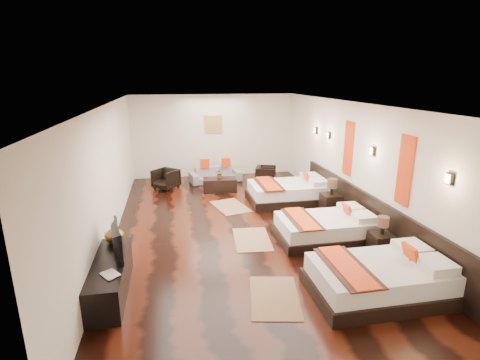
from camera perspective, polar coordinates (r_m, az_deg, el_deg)
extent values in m
cube|color=black|center=(8.46, -0.15, -7.44)|extent=(5.50, 9.50, 0.01)
cube|color=white|center=(7.79, -0.16, 11.85)|extent=(5.50, 9.50, 0.01)
cube|color=silver|center=(12.62, -4.18, 6.94)|extent=(5.50, 0.01, 2.80)
cube|color=silver|center=(7.99, -19.93, 0.80)|extent=(0.01, 9.50, 2.80)
cube|color=silver|center=(8.92, 17.50, 2.52)|extent=(0.01, 9.50, 2.80)
cube|color=black|center=(8.50, 19.24, -4.98)|extent=(0.08, 6.60, 0.90)
cube|color=black|center=(6.41, 20.82, -15.57)|extent=(2.14, 1.33, 0.22)
cube|color=white|center=(6.28, 21.06, -13.49)|extent=(2.04, 1.22, 0.31)
cube|color=#EC3D10|center=(6.42, 25.25, -10.53)|extent=(0.16, 0.33, 0.33)
cube|color=#38190F|center=(5.94, 16.48, -13.00)|extent=(0.56, 1.35, 0.02)
cube|color=#EC3D10|center=(5.93, 16.49, -12.87)|extent=(0.39, 1.35, 0.02)
cube|color=black|center=(8.02, 13.14, -8.39)|extent=(2.02, 1.25, 0.21)
cube|color=white|center=(7.92, 13.25, -6.74)|extent=(1.93, 1.16, 0.29)
cube|color=#EC3D10|center=(8.03, 16.53, -4.67)|extent=(0.15, 0.31, 0.31)
cube|color=#38190F|center=(7.67, 9.68, -6.05)|extent=(0.53, 1.27, 0.02)
cube|color=#EC3D10|center=(7.67, 9.69, -5.95)|extent=(0.37, 1.27, 0.02)
cube|color=black|center=(10.19, 7.53, -2.78)|extent=(2.17, 1.34, 0.23)
cube|color=white|center=(10.11, 7.59, -1.34)|extent=(2.07, 1.24, 0.31)
cube|color=#EC3D10|center=(10.20, 10.40, 0.33)|extent=(0.16, 0.33, 0.33)
cube|color=#38190F|center=(9.90, 4.50, -0.61)|extent=(0.57, 1.36, 0.02)
cube|color=#EC3D10|center=(9.89, 4.50, -0.53)|extent=(0.39, 1.36, 0.02)
cube|color=black|center=(7.64, 21.22, -9.40)|extent=(0.40, 0.40, 0.45)
cylinder|color=black|center=(7.51, 21.45, -7.23)|extent=(0.07, 0.07, 0.18)
cylinder|color=#3F2619|center=(7.46, 21.58, -6.09)|extent=(0.22, 0.22, 0.20)
cube|color=black|center=(9.47, 14.08, -3.67)|extent=(0.46, 0.46, 0.51)
cylinder|color=black|center=(9.36, 14.22, -1.59)|extent=(0.08, 0.08, 0.21)
cylinder|color=#3F2619|center=(9.31, 14.30, -0.50)|extent=(0.25, 0.25, 0.23)
cube|color=#946F4B|center=(6.03, 5.43, -17.83)|extent=(0.97, 1.32, 0.01)
cube|color=#946F4B|center=(7.86, 1.89, -9.28)|extent=(0.86, 1.27, 0.01)
cube|color=#946F4B|center=(9.75, -1.52, -4.17)|extent=(1.03, 1.35, 0.01)
cube|color=black|center=(6.32, -19.66, -14.18)|extent=(0.50, 1.80, 0.55)
imported|color=black|center=(6.26, -19.39, -8.99)|extent=(0.30, 0.90, 0.52)
imported|color=black|center=(5.76, -20.65, -14.10)|extent=(0.33, 0.34, 0.03)
imported|color=brown|center=(6.75, -19.16, -7.91)|extent=(0.37, 0.37, 0.35)
imported|color=gray|center=(12.02, -3.87, 0.86)|extent=(1.76, 0.94, 0.49)
imported|color=black|center=(11.46, -11.57, 0.16)|extent=(0.94, 0.95, 0.62)
imported|color=black|center=(11.81, 4.08, 0.80)|extent=(0.81, 0.80, 0.58)
cube|color=black|center=(11.03, -3.19, -0.75)|extent=(1.04, 0.58, 0.40)
imported|color=#2D561C|center=(10.97, -3.20, 1.04)|extent=(0.28, 0.25, 0.29)
cube|color=#D86014|center=(7.28, 24.50, 1.35)|extent=(0.04, 0.40, 1.30)
cube|color=#D86014|center=(9.11, 16.66, 4.79)|extent=(0.04, 0.40, 1.30)
cube|color=black|center=(6.40, 30.06, 0.19)|extent=(0.06, 0.12, 0.18)
cube|color=#FFD18C|center=(6.38, 29.86, 0.17)|extent=(0.02, 0.10, 0.14)
cube|color=black|center=(8.13, 20.13, 4.30)|extent=(0.06, 0.12, 0.18)
cube|color=#FFD18C|center=(8.12, 19.94, 4.30)|extent=(0.02, 0.10, 0.14)
cube|color=black|center=(10.05, 13.78, 6.85)|extent=(0.06, 0.12, 0.18)
cube|color=#FFD18C|center=(10.04, 13.62, 6.85)|extent=(0.02, 0.10, 0.14)
cube|color=black|center=(10.87, 11.83, 7.61)|extent=(0.06, 0.12, 0.18)
cube|color=#FFD18C|center=(10.86, 11.68, 7.61)|extent=(0.02, 0.10, 0.14)
cube|color=#AD873F|center=(12.54, -4.21, 8.73)|extent=(0.60, 0.04, 0.60)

